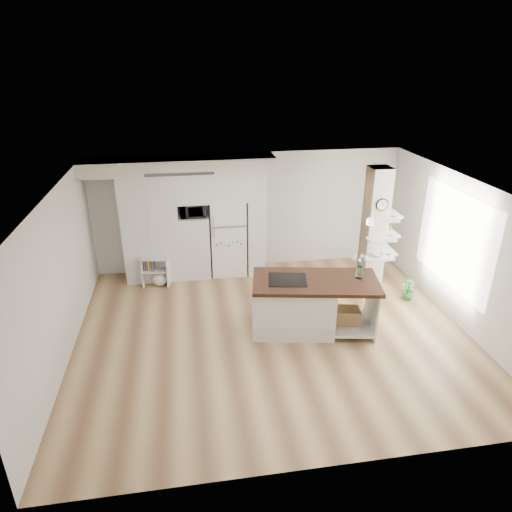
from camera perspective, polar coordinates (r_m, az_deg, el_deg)
The scene contains 14 objects.
floor at distance 8.44m, azimuth 2.09°, elevation -9.60°, with size 7.00×6.00×0.01m, color tan.
room at distance 7.58m, azimuth 2.30°, elevation 2.18°, with size 7.04×6.04×2.72m.
cabinet_wall at distance 10.07m, azimuth -8.89°, elevation 5.39°, with size 4.00×0.71×2.70m.
refrigerator at distance 10.34m, azimuth -3.56°, elevation 2.41°, with size 0.78×0.69×1.75m.
column at distance 9.48m, azimuth 15.14°, elevation 2.63°, with size 0.69×0.90×2.70m.
window at distance 9.26m, azimuth 23.51°, elevation 1.90°, with size 2.40×2.40×0.00m, color white.
pendant_light at distance 8.11m, azimuth 14.02°, elevation 4.94°, with size 0.12×0.12×0.10m, color white.
kitchen_island at distance 8.34m, azimuth 5.51°, elevation -5.96°, with size 2.38×1.44×1.57m.
bookshelf at distance 10.16m, azimuth -12.24°, elevation -2.08°, with size 0.62×0.41×0.68m.
floor_plant_a at distance 10.45m, azimuth 14.71°, elevation -1.85°, with size 0.28×0.22×0.50m, color #348235.
floor_plant_b at distance 9.92m, azimuth 18.49°, elevation -4.00°, with size 0.25×0.25×0.44m, color #348235.
microwave at distance 10.01m, azimuth -7.92°, elevation 5.72°, with size 0.54×0.37×0.30m, color #2D2D2D.
shelf_plant at distance 9.66m, azimuth 16.23°, elevation 4.01°, with size 0.27×0.23×0.30m, color #348235.
decor_bowl at distance 9.38m, azimuth 15.03°, elevation 0.10°, with size 0.22×0.22×0.05m, color white.
Camera 1 is at (-1.42, -6.89, 4.67)m, focal length 32.00 mm.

